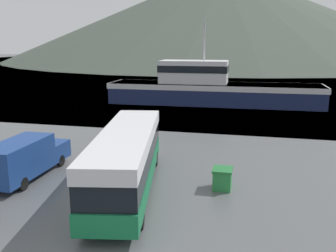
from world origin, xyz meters
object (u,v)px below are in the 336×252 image
at_px(delivery_van, 25,157).
at_px(fishing_boat, 210,88).
at_px(tour_bus, 127,157).
at_px(storage_bin, 222,178).

height_order(delivery_van, fishing_boat, fishing_boat).
bearing_deg(fishing_boat, tour_bus, -2.39).
bearing_deg(storage_bin, delivery_van, -174.94).
xyz_separation_m(tour_bus, delivery_van, (-6.12, 0.34, -0.57)).
relative_size(tour_bus, fishing_boat, 0.46).
bearing_deg(fishing_boat, delivery_van, -14.54).
bearing_deg(delivery_van, fishing_boat, 75.62).
relative_size(tour_bus, storage_bin, 10.22).
xyz_separation_m(delivery_van, fishing_boat, (6.78, 28.30, 0.76)).
height_order(tour_bus, fishing_boat, fishing_boat).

